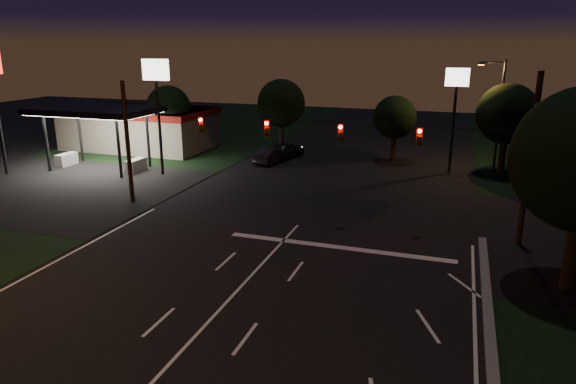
% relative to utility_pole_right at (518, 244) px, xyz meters
% --- Properties ---
extents(ground, '(140.00, 140.00, 0.00)m').
position_rel_utility_pole_right_xyz_m(ground, '(-12.00, -15.00, 0.00)').
color(ground, black).
rests_on(ground, ground).
extents(cross_street_left, '(20.00, 16.00, 0.02)m').
position_rel_utility_pole_right_xyz_m(cross_street_left, '(-32.00, 1.00, 0.00)').
color(cross_street_left, black).
rests_on(cross_street_left, ground).
extents(stop_bar, '(12.00, 0.50, 0.01)m').
position_rel_utility_pole_right_xyz_m(stop_bar, '(-9.00, -3.50, 0.01)').
color(stop_bar, silver).
rests_on(stop_bar, ground).
extents(utility_pole_right, '(0.30, 0.30, 9.00)m').
position_rel_utility_pole_right_xyz_m(utility_pole_right, '(0.00, 0.00, 0.00)').
color(utility_pole_right, black).
rests_on(utility_pole_right, ground).
extents(utility_pole_left, '(0.28, 0.28, 8.00)m').
position_rel_utility_pole_right_xyz_m(utility_pole_left, '(-24.00, 0.00, 0.00)').
color(utility_pole_left, black).
rests_on(utility_pole_left, ground).
extents(signal_span, '(24.00, 0.40, 1.56)m').
position_rel_utility_pole_right_xyz_m(signal_span, '(-12.00, -0.04, 5.50)').
color(signal_span, black).
rests_on(signal_span, ground).
extents(gas_station, '(14.20, 16.10, 5.25)m').
position_rel_utility_pole_right_xyz_m(gas_station, '(-33.86, 15.39, 2.38)').
color(gas_station, gray).
rests_on(gas_station, ground).
extents(pole_sign_left_near, '(2.20, 0.30, 9.10)m').
position_rel_utility_pole_right_xyz_m(pole_sign_left_near, '(-26.00, 7.00, 6.98)').
color(pole_sign_left_near, black).
rests_on(pole_sign_left_near, ground).
extents(pole_sign_right, '(1.80, 0.30, 8.40)m').
position_rel_utility_pole_right_xyz_m(pole_sign_right, '(-4.00, 15.00, 6.24)').
color(pole_sign_right, black).
rests_on(pole_sign_right, ground).
extents(street_light_right_far, '(2.20, 0.35, 9.00)m').
position_rel_utility_pole_right_xyz_m(street_light_right_far, '(-0.76, 17.00, 5.24)').
color(street_light_right_far, black).
rests_on(street_light_right_far, ground).
extents(tree_far_a, '(4.20, 4.20, 6.42)m').
position_rel_utility_pole_right_xyz_m(tree_far_a, '(-29.98, 15.12, 4.26)').
color(tree_far_a, black).
rests_on(tree_far_a, ground).
extents(tree_far_b, '(4.60, 4.60, 6.98)m').
position_rel_utility_pole_right_xyz_m(tree_far_b, '(-19.98, 19.13, 4.61)').
color(tree_far_b, black).
rests_on(tree_far_b, ground).
extents(tree_far_c, '(3.80, 3.80, 5.86)m').
position_rel_utility_pole_right_xyz_m(tree_far_c, '(-8.98, 18.10, 3.90)').
color(tree_far_c, black).
rests_on(tree_far_c, ground).
extents(tree_far_d, '(4.80, 4.80, 7.30)m').
position_rel_utility_pole_right_xyz_m(tree_far_d, '(0.02, 16.13, 4.83)').
color(tree_far_d, black).
rests_on(tree_far_d, ground).
extents(car_oncoming_a, '(2.72, 4.80, 1.54)m').
position_rel_utility_pole_right_xyz_m(car_oncoming_a, '(-18.56, 16.07, 0.77)').
color(car_oncoming_a, black).
rests_on(car_oncoming_a, ground).
extents(car_oncoming_b, '(2.04, 4.43, 1.41)m').
position_rel_utility_pole_right_xyz_m(car_oncoming_b, '(-19.13, 13.71, 0.70)').
color(car_oncoming_b, black).
rests_on(car_oncoming_b, ground).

